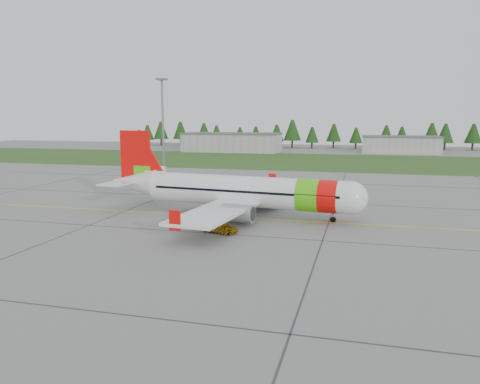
# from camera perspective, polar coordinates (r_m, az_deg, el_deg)

# --- Properties ---
(ground) EXTENTS (320.00, 320.00, 0.00)m
(ground) POSITION_cam_1_polar(r_m,az_deg,el_deg) (46.98, -2.27, -5.15)
(ground) COLOR gray
(ground) RESTS_ON ground
(aircraft) EXTENTS (32.67, 30.28, 9.90)m
(aircraft) POSITION_cam_1_polar(r_m,az_deg,el_deg) (55.46, 0.03, 0.07)
(aircraft) COLOR white
(aircraft) RESTS_ON ground
(follow_me_car) EXTENTS (1.75, 1.91, 3.96)m
(follow_me_car) POSITION_cam_1_polar(r_m,az_deg,el_deg) (47.11, -2.60, -2.64)
(follow_me_car) COLOR #F3B40D
(follow_me_car) RESTS_ON ground
(service_van) EXTENTS (1.64, 1.58, 4.04)m
(service_van) POSITION_cam_1_polar(r_m,az_deg,el_deg) (100.26, -9.57, 3.50)
(service_van) COLOR white
(service_van) RESTS_ON ground
(grass_strip) EXTENTS (320.00, 50.00, 0.03)m
(grass_strip) POSITION_cam_1_polar(r_m,az_deg,el_deg) (126.75, 8.70, 3.76)
(grass_strip) COLOR #30561E
(grass_strip) RESTS_ON ground
(taxi_guideline) EXTENTS (120.00, 0.25, 0.02)m
(taxi_guideline) POSITION_cam_1_polar(r_m,az_deg,el_deg) (54.47, 0.21, -3.14)
(taxi_guideline) COLOR gold
(taxi_guideline) RESTS_ON ground
(hangar_west) EXTENTS (32.00, 14.00, 6.00)m
(hangar_west) POSITION_cam_1_polar(r_m,az_deg,el_deg) (159.76, -0.97, 6.01)
(hangar_west) COLOR #A8A8A3
(hangar_west) RESTS_ON ground
(hangar_east) EXTENTS (24.00, 12.00, 5.20)m
(hangar_east) POSITION_cam_1_polar(r_m,az_deg,el_deg) (162.17, 18.98, 5.43)
(hangar_east) COLOR #A8A8A3
(hangar_east) RESTS_ON ground
(floodlight_mast) EXTENTS (0.50, 0.50, 20.00)m
(floodlight_mast) POSITION_cam_1_polar(r_m,az_deg,el_deg) (111.22, -9.38, 8.17)
(floodlight_mast) COLOR slate
(floodlight_mast) RESTS_ON ground
(treeline) EXTENTS (160.00, 8.00, 10.00)m
(treeline) POSITION_cam_1_polar(r_m,az_deg,el_deg) (182.12, 10.67, 6.87)
(treeline) COLOR #1C3F14
(treeline) RESTS_ON ground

